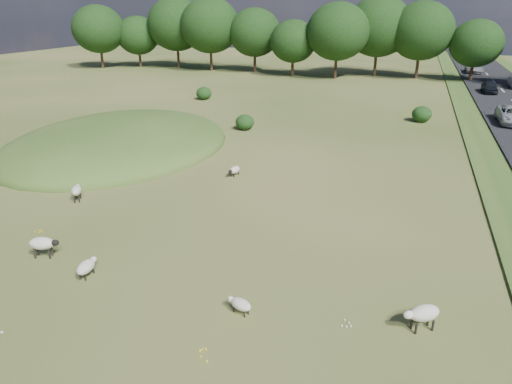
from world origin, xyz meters
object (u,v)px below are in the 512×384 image
at_px(sheep_1, 234,170).
at_px(sheep_5, 43,244).
at_px(sheep_2, 77,190).
at_px(sheep_3, 240,304).
at_px(car_5, 474,68).
at_px(sheep_4, 86,267).
at_px(car_3, 490,87).
at_px(sheep_0, 423,313).

distance_m(sheep_1, sheep_5, 12.83).
bearing_deg(sheep_5, sheep_2, 99.08).
distance_m(sheep_3, car_5, 70.82).
bearing_deg(sheep_3, sheep_4, 16.26).
distance_m(sheep_1, sheep_4, 12.89).
xyz_separation_m(sheep_1, car_3, (19.07, 37.14, 0.55)).
xyz_separation_m(sheep_1, car_5, (19.07, 56.39, 0.59)).
bearing_deg(sheep_4, car_5, -20.13).
relative_size(sheep_4, car_5, 0.23).
height_order(sheep_3, car_3, car_3).
relative_size(car_3, car_5, 0.77).
bearing_deg(sheep_3, sheep_0, -151.30).
distance_m(sheep_2, sheep_4, 8.35).
bearing_deg(car_5, car_3, -90.00).
bearing_deg(car_5, sheep_3, -101.21).
distance_m(sheep_1, car_5, 59.53).
height_order(sheep_2, car_5, car_5).
relative_size(sheep_0, sheep_4, 1.11).
xyz_separation_m(sheep_0, sheep_3, (-6.05, -1.09, -0.30)).
distance_m(sheep_3, sheep_4, 6.67).
height_order(sheep_2, sheep_4, sheep_2).
relative_size(sheep_2, car_5, 0.23).
relative_size(sheep_0, sheep_1, 1.17).
bearing_deg(sheep_5, sheep_3, -22.86).
distance_m(sheep_5, car_5, 72.35).
bearing_deg(car_3, sheep_0, -98.93).
relative_size(sheep_0, sheep_2, 1.08).
bearing_deg(sheep_4, sheep_3, -95.95).
bearing_deg(sheep_5, car_5, 54.08).
distance_m(sheep_4, car_5, 72.16).
xyz_separation_m(sheep_1, sheep_4, (-1.36, -12.82, 0.03)).
relative_size(sheep_5, car_3, 0.34).
bearing_deg(sheep_0, sheep_1, -80.46).
height_order(sheep_0, car_5, car_5).
xyz_separation_m(sheep_0, car_5, (7.72, 68.39, 0.32)).
bearing_deg(sheep_2, sheep_5, 175.23).
bearing_deg(sheep_5, sheep_1, 54.25).
bearing_deg(sheep_4, sheep_0, -89.98).
height_order(sheep_2, car_3, car_3).
bearing_deg(sheep_0, car_5, -130.32).
bearing_deg(car_3, sheep_4, -112.24).
xyz_separation_m(sheep_3, sheep_5, (-9.38, 0.92, 0.29)).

